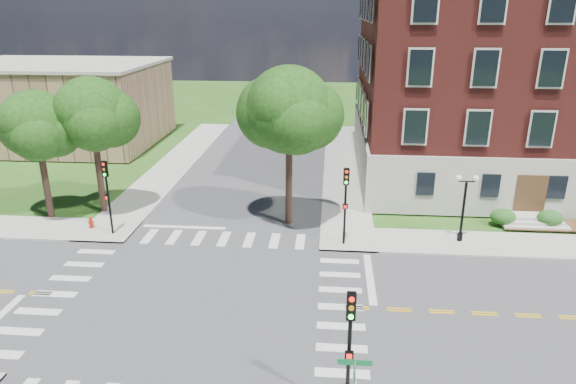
# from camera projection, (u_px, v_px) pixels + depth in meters

# --- Properties ---
(ground) EXTENTS (160.00, 160.00, 0.00)m
(ground) POSITION_uv_depth(u_px,v_px,m) (195.00, 301.00, 25.39)
(ground) COLOR #245417
(ground) RESTS_ON ground
(road_ew) EXTENTS (90.00, 12.00, 0.01)m
(road_ew) POSITION_uv_depth(u_px,v_px,m) (195.00, 301.00, 25.39)
(road_ew) COLOR #3D3D3F
(road_ew) RESTS_ON ground
(road_ns) EXTENTS (12.00, 90.00, 0.01)m
(road_ns) POSITION_uv_depth(u_px,v_px,m) (195.00, 301.00, 25.39)
(road_ns) COLOR #3D3D3F
(road_ns) RESTS_ON ground
(sidewalk_ne) EXTENTS (34.00, 34.00, 0.12)m
(sidewalk_ne) POSITION_uv_depth(u_px,v_px,m) (447.00, 200.00, 38.58)
(sidewalk_ne) COLOR #9E9B93
(sidewalk_ne) RESTS_ON ground
(sidewalk_nw) EXTENTS (34.00, 34.00, 0.12)m
(sidewalk_nw) POSITION_uv_depth(u_px,v_px,m) (55.00, 188.00, 40.99)
(sidewalk_nw) COLOR #9E9B93
(sidewalk_nw) RESTS_ON ground
(crosswalk_east) EXTENTS (2.20, 10.20, 0.02)m
(crosswalk_east) POSITION_uv_depth(u_px,v_px,m) (341.00, 307.00, 24.82)
(crosswalk_east) COLOR silver
(crosswalk_east) RESTS_ON ground
(stop_bar_east) EXTENTS (0.40, 5.50, 0.00)m
(stop_bar_east) POSITION_uv_depth(u_px,v_px,m) (370.00, 278.00, 27.51)
(stop_bar_east) COLOR silver
(stop_bar_east) RESTS_ON ground
(main_building) EXTENTS (30.60, 22.40, 16.50)m
(main_building) POSITION_uv_depth(u_px,v_px,m) (550.00, 78.00, 41.31)
(main_building) COLOR #A9A795
(main_building) RESTS_ON ground
(secondary_building) EXTENTS (20.40, 15.40, 8.30)m
(secondary_building) POSITION_uv_depth(u_px,v_px,m) (59.00, 103.00, 53.80)
(secondary_building) COLOR #846549
(secondary_building) RESTS_ON ground
(tree_b) EXTENTS (4.52, 4.52, 8.67)m
(tree_b) POSITION_uv_depth(u_px,v_px,m) (36.00, 125.00, 33.24)
(tree_b) COLOR #311F18
(tree_b) RESTS_ON ground
(tree_c) EXTENTS (4.90, 4.90, 9.39)m
(tree_c) POSITION_uv_depth(u_px,v_px,m) (92.00, 114.00, 34.04)
(tree_c) COLOR #311F18
(tree_c) RESTS_ON ground
(tree_d) EXTENTS (5.52, 5.52, 10.33)m
(tree_d) POSITION_uv_depth(u_px,v_px,m) (289.00, 110.00, 31.86)
(tree_d) COLOR #311F18
(tree_d) RESTS_ON ground
(traffic_signal_se) EXTENTS (0.32, 0.35, 4.80)m
(traffic_signal_se) POSITION_uv_depth(u_px,v_px,m) (350.00, 338.00, 17.26)
(traffic_signal_se) COLOR black
(traffic_signal_se) RESTS_ON ground
(traffic_signal_ne) EXTENTS (0.36, 0.40, 4.80)m
(traffic_signal_ne) POSITION_uv_depth(u_px,v_px,m) (346.00, 196.00, 30.23)
(traffic_signal_ne) COLOR black
(traffic_signal_ne) RESTS_ON ground
(traffic_signal_nw) EXTENTS (0.38, 0.45, 4.80)m
(traffic_signal_nw) POSITION_uv_depth(u_px,v_px,m) (107.00, 188.00, 31.63)
(traffic_signal_nw) COLOR black
(traffic_signal_nw) RESTS_ON ground
(twin_lamp_west) EXTENTS (1.36, 0.36, 4.23)m
(twin_lamp_west) POSITION_uv_depth(u_px,v_px,m) (464.00, 204.00, 30.87)
(twin_lamp_west) COLOR black
(twin_lamp_west) RESTS_ON ground
(street_sign_pole) EXTENTS (1.10, 1.10, 3.10)m
(street_sign_pole) POSITION_uv_depth(u_px,v_px,m) (354.00, 383.00, 16.45)
(street_sign_pole) COLOR gray
(street_sign_pole) RESTS_ON ground
(fire_hydrant) EXTENTS (0.35, 0.35, 0.75)m
(fire_hydrant) POSITION_uv_depth(u_px,v_px,m) (91.00, 223.00, 33.43)
(fire_hydrant) COLOR #A21E0C
(fire_hydrant) RESTS_ON ground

